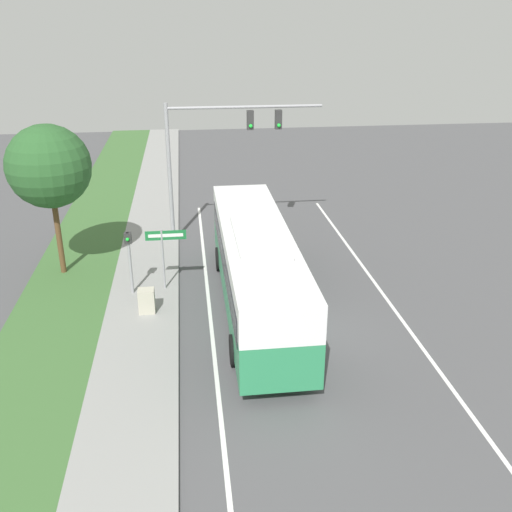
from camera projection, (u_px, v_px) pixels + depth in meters
name	position (u px, v px, depth m)	size (l,w,h in m)	color
ground_plane	(311.00, 332.00, 20.75)	(80.00, 80.00, 0.00)	#4C4C4F
sidewalk	(139.00, 342.00, 20.02)	(2.80, 80.00, 0.12)	gray
grass_verge	(44.00, 348.00, 19.66)	(3.60, 80.00, 0.10)	#3D6633
lane_divider_near	(213.00, 338.00, 20.34)	(0.14, 30.00, 0.01)	silver
lane_divider_far	(406.00, 326.00, 21.16)	(0.14, 30.00, 0.01)	silver
bus	(256.00, 263.00, 21.72)	(2.67, 12.29, 3.49)	#2D8956
signal_gantry	(215.00, 143.00, 27.39)	(7.53, 0.41, 6.88)	#939399
pedestrian_signal	(129.00, 253.00, 22.74)	(0.28, 0.34, 2.74)	#939399
street_sign	(165.00, 247.00, 23.10)	(1.64, 0.08, 2.72)	#939399
utility_cabinet	(147.00, 301.00, 21.72)	(0.62, 0.50, 0.96)	#B7B29E
roadside_tree	(49.00, 167.00, 23.50)	(3.47, 3.47, 6.52)	brown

